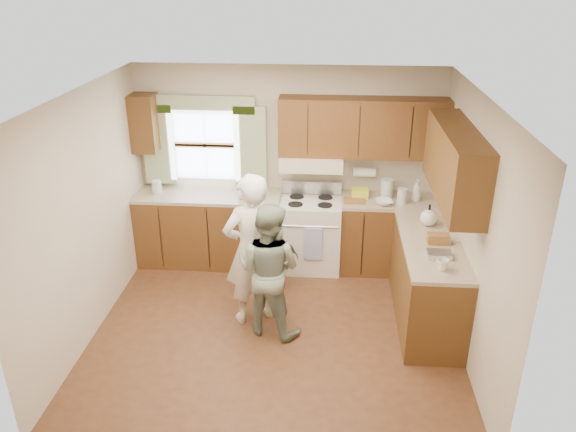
# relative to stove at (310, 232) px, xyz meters

# --- Properties ---
(room) EXTENTS (3.80, 3.80, 3.80)m
(room) POSITION_rel_stove_xyz_m (-0.30, -1.44, 0.78)
(room) COLOR #502C19
(room) RESTS_ON ground
(kitchen_fixtures) EXTENTS (3.80, 2.25, 2.15)m
(kitchen_fixtures) POSITION_rel_stove_xyz_m (0.31, -0.36, 0.37)
(kitchen_fixtures) COLOR #462A0F
(kitchen_fixtures) RESTS_ON ground
(stove) EXTENTS (0.76, 0.67, 1.07)m
(stove) POSITION_rel_stove_xyz_m (0.00, 0.00, 0.00)
(stove) COLOR silver
(stove) RESTS_ON ground
(woman_left) EXTENTS (0.73, 0.65, 1.69)m
(woman_left) POSITION_rel_stove_xyz_m (-0.57, -1.24, 0.38)
(woman_left) COLOR white
(woman_left) RESTS_ON ground
(woman_right) EXTENTS (0.85, 0.76, 1.45)m
(woman_right) POSITION_rel_stove_xyz_m (-0.37, -1.44, 0.26)
(woman_right) COLOR #273E32
(woman_right) RESTS_ON ground
(child) EXTENTS (0.50, 0.26, 0.82)m
(child) POSITION_rel_stove_xyz_m (-0.35, -0.59, -0.06)
(child) COLOR slate
(child) RESTS_ON ground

